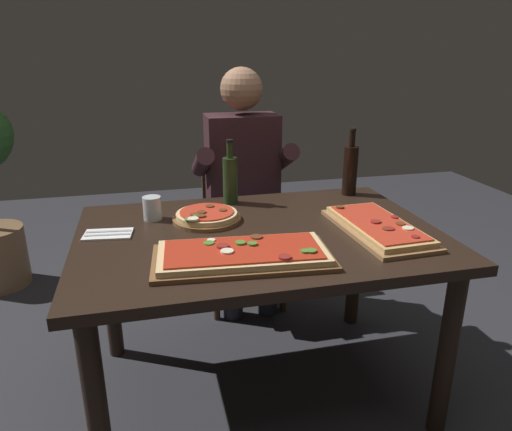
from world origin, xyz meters
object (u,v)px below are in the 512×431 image
(pizza_rectangular_left, at_px, (378,227))
(diner_chair, at_px, (240,218))
(seated_diner, at_px, (244,181))
(tumbler_near_camera, at_px, (152,209))
(pizza_rectangular_front, at_px, (243,255))
(pizza_round_far, at_px, (207,216))
(wine_bottle_dark, at_px, (350,169))
(dining_table, at_px, (259,254))
(oil_bottle_amber, at_px, (230,179))

(pizza_rectangular_left, relative_size, diner_chair, 0.60)
(seated_diner, bearing_deg, tumbler_near_camera, -135.18)
(pizza_rectangular_front, height_order, pizza_round_far, same)
(wine_bottle_dark, relative_size, seated_diner, 0.24)
(dining_table, height_order, diner_chair, diner_chair)
(dining_table, bearing_deg, pizza_rectangular_left, -13.25)
(pizza_rectangular_left, height_order, tumbler_near_camera, tumbler_near_camera)
(wine_bottle_dark, bearing_deg, diner_chair, 133.64)
(dining_table, bearing_deg, tumbler_near_camera, 148.80)
(oil_bottle_amber, bearing_deg, wine_bottle_dark, -0.00)
(pizza_rectangular_left, relative_size, wine_bottle_dark, 1.62)
(pizza_round_far, bearing_deg, diner_chair, 67.82)
(pizza_rectangular_front, bearing_deg, seated_diner, 77.72)
(dining_table, distance_m, seated_diner, 0.75)
(pizza_rectangular_front, relative_size, tumbler_near_camera, 6.39)
(pizza_rectangular_left, bearing_deg, oil_bottle_amber, 135.20)
(pizza_round_far, relative_size, diner_chair, 0.33)
(oil_bottle_amber, bearing_deg, pizza_round_far, -123.51)
(wine_bottle_dark, xyz_separation_m, oil_bottle_amber, (-0.59, 0.00, -0.01))
(dining_table, distance_m, pizza_rectangular_left, 0.48)
(pizza_rectangular_left, relative_size, seated_diner, 0.40)
(wine_bottle_dark, bearing_deg, pizza_rectangular_left, -101.09)
(pizza_round_far, relative_size, tumbler_near_camera, 2.88)
(dining_table, height_order, wine_bottle_dark, wine_bottle_dark)
(dining_table, height_order, tumbler_near_camera, tumbler_near_camera)
(dining_table, relative_size, oil_bottle_amber, 4.74)
(pizza_rectangular_front, bearing_deg, pizza_round_far, 99.20)
(oil_bottle_amber, bearing_deg, pizza_rectangular_front, -96.78)
(dining_table, xyz_separation_m, seated_diner, (0.10, 0.74, 0.10))
(dining_table, bearing_deg, seated_diner, 82.45)
(dining_table, relative_size, wine_bottle_dark, 4.32)
(dining_table, xyz_separation_m, tumbler_near_camera, (-0.40, 0.24, 0.14))
(seated_diner, bearing_deg, pizza_rectangular_front, -102.28)
(tumbler_near_camera, height_order, seated_diner, seated_diner)
(oil_bottle_amber, relative_size, diner_chair, 0.34)
(oil_bottle_amber, distance_m, seated_diner, 0.40)
(pizza_rectangular_front, relative_size, wine_bottle_dark, 1.94)
(tumbler_near_camera, bearing_deg, pizza_rectangular_front, -59.55)
(dining_table, xyz_separation_m, pizza_rectangular_left, (0.45, -0.11, 0.12))
(oil_bottle_amber, xyz_separation_m, seated_diner, (0.14, 0.35, -0.11))
(pizza_rectangular_left, height_order, wine_bottle_dark, wine_bottle_dark)
(pizza_rectangular_left, distance_m, seated_diner, 0.91)
(pizza_rectangular_front, xyz_separation_m, tumbler_near_camera, (-0.28, 0.48, 0.02))
(pizza_rectangular_left, bearing_deg, wine_bottle_dark, 78.91)
(oil_bottle_amber, distance_m, tumbler_near_camera, 0.39)
(pizza_rectangular_front, height_order, tumbler_near_camera, tumbler_near_camera)
(tumbler_near_camera, bearing_deg, oil_bottle_amber, 21.50)
(wine_bottle_dark, xyz_separation_m, tumbler_near_camera, (-0.95, -0.14, -0.08))
(wine_bottle_dark, bearing_deg, seated_diner, 141.96)
(wine_bottle_dark, height_order, seated_diner, seated_diner)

